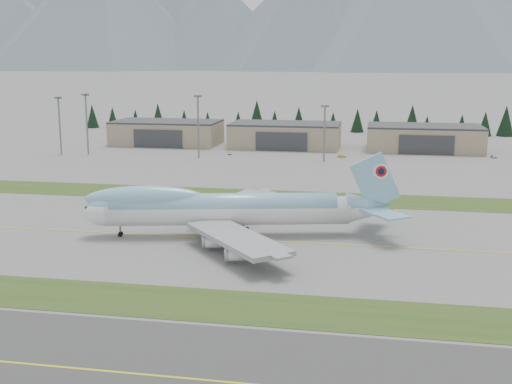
% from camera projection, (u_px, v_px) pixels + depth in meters
% --- Properties ---
extents(ground, '(7000.00, 7000.00, 0.00)m').
position_uv_depth(ground, '(261.00, 241.00, 139.28)').
color(ground, slate).
rests_on(ground, ground).
extents(grass_strip_near, '(400.00, 14.00, 0.08)m').
position_uv_depth(grass_strip_near, '(220.00, 306.00, 102.69)').
color(grass_strip_near, '#2B4F1C').
rests_on(grass_strip_near, ground).
extents(grass_strip_far, '(400.00, 18.00, 0.08)m').
position_uv_depth(grass_strip_far, '(288.00, 197.00, 182.62)').
color(grass_strip_far, '#2B4F1C').
rests_on(grass_strip_far, ground).
extents(asphalt_taxiway, '(400.00, 32.00, 0.04)m').
position_uv_depth(asphalt_taxiway, '(175.00, 378.00, 79.58)').
color(asphalt_taxiway, '#3D3D3D').
rests_on(asphalt_taxiway, ground).
extents(taxiway_line_main, '(400.00, 0.40, 0.02)m').
position_uv_depth(taxiway_line_main, '(261.00, 241.00, 139.28)').
color(taxiway_line_main, yellow).
rests_on(taxiway_line_main, ground).
extents(taxiway_line_near, '(400.00, 0.40, 0.02)m').
position_uv_depth(taxiway_line_near, '(175.00, 378.00, 79.58)').
color(taxiway_line_near, yellow).
rests_on(taxiway_line_near, ground).
extents(boeing_747_freighter, '(71.41, 60.05, 18.74)m').
position_uv_depth(boeing_747_freighter, '(225.00, 208.00, 142.24)').
color(boeing_747_freighter, white).
rests_on(boeing_747_freighter, ground).
extents(hangar_left, '(48.00, 26.60, 10.80)m').
position_uv_depth(hangar_left, '(167.00, 132.00, 294.81)').
color(hangar_left, tan).
rests_on(hangar_left, ground).
extents(hangar_center, '(48.00, 26.60, 10.80)m').
position_uv_depth(hangar_center, '(285.00, 135.00, 285.16)').
color(hangar_center, tan).
rests_on(hangar_center, ground).
extents(hangar_right, '(48.00, 26.60, 10.80)m').
position_uv_depth(hangar_right, '(424.00, 138.00, 274.63)').
color(hangar_right, tan).
rests_on(hangar_right, ground).
extents(floodlight_masts, '(208.08, 9.57, 24.98)m').
position_uv_depth(floodlight_masts, '(284.00, 118.00, 244.70)').
color(floodlight_masts, slate).
rests_on(floodlight_masts, ground).
extents(service_vehicle_a, '(2.17, 3.56, 1.13)m').
position_uv_depth(service_vehicle_a, '(230.00, 155.00, 263.69)').
color(service_vehicle_a, '#BBBBBD').
rests_on(service_vehicle_a, ground).
extents(service_vehicle_b, '(3.64, 1.34, 1.19)m').
position_uv_depth(service_vehicle_b, '(342.00, 157.00, 256.35)').
color(service_vehicle_b, gold).
rests_on(service_vehicle_b, ground).
extents(service_vehicle_c, '(2.20, 3.91, 1.07)m').
position_uv_depth(service_vehicle_c, '(494.00, 158.00, 255.12)').
color(service_vehicle_c, '#B1B1B6').
rests_on(service_vehicle_c, ground).
extents(conifer_belt, '(277.56, 14.86, 16.55)m').
position_uv_depth(conifer_belt, '(341.00, 120.00, 340.77)').
color(conifer_belt, black).
rests_on(conifer_belt, ground).
extents(mountain_ridge_front, '(4225.73, 1107.87, 479.20)m').
position_uv_depth(mountain_ridge_front, '(390.00, 5.00, 2166.46)').
color(mountain_ridge_front, slate).
rests_on(mountain_ridge_front, ground).
extents(mountain_ridge_rear, '(4452.88, 1075.48, 537.74)m').
position_uv_depth(mountain_ridge_rear, '(397.00, 8.00, 2859.43)').
color(mountain_ridge_rear, slate).
rests_on(mountain_ridge_rear, ground).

